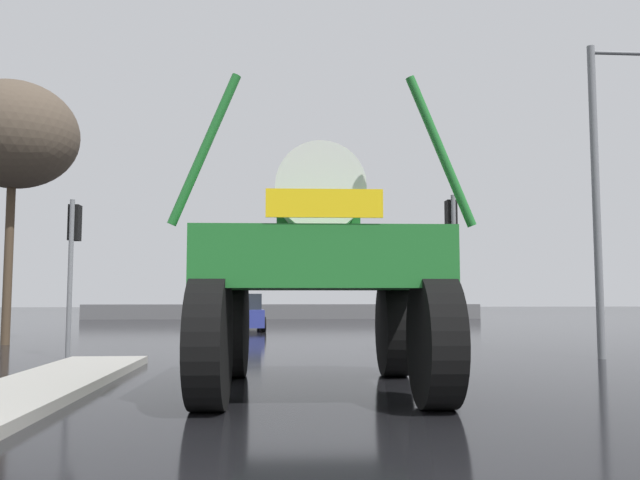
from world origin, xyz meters
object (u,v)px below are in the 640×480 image
oversize_sprayer (318,271)px  streetlight_near_right (603,180)px  bare_tree_left (13,136)px  traffic_signal_near_right (452,239)px  sedan_ahead (241,313)px  traffic_signal_near_left (73,243)px

oversize_sprayer → streetlight_near_right: streetlight_near_right is taller
oversize_sprayer → bare_tree_left: (-8.59, 9.80, 4.44)m
traffic_signal_near_right → bare_tree_left: bare_tree_left is taller
sedan_ahead → traffic_signal_near_left: 12.64m
traffic_signal_near_right → streetlight_near_right: streetlight_near_right is taller
sedan_ahead → streetlight_near_right: streetlight_near_right is taller
traffic_signal_near_left → traffic_signal_near_right: bearing=-0.0°
sedan_ahead → traffic_signal_near_left: size_ratio=1.15×
traffic_signal_near_right → oversize_sprayer: bearing=-124.0°
oversize_sprayer → sedan_ahead: oversize_sprayer is taller
oversize_sprayer → traffic_signal_near_left: (-5.36, 5.35, 0.85)m
sedan_ahead → oversize_sprayer: bearing=-178.0°
sedan_ahead → bare_tree_left: (-6.51, -7.60, 5.55)m
sedan_ahead → traffic_signal_near_right: (5.69, -12.05, 2.11)m
traffic_signal_near_left → sedan_ahead: bearing=74.8°
sedan_ahead → bare_tree_left: bearing=134.6°
oversize_sprayer → traffic_signal_near_left: size_ratio=1.44×
oversize_sprayer → sedan_ahead: 17.56m
sedan_ahead → traffic_signal_near_right: 13.49m
bare_tree_left → traffic_signal_near_right: bearing=-20.1°
sedan_ahead → bare_tree_left: 11.44m
traffic_signal_near_left → traffic_signal_near_right: traffic_signal_near_right is taller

